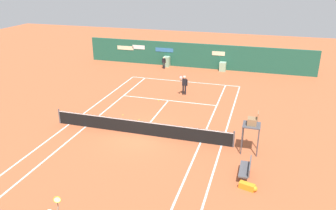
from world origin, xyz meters
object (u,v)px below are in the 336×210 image
Objects in this scene: umpire_chair at (252,125)px; tennis_ball_mid_court at (159,101)px; player_bench at (246,168)px; ball_kid_centre_post at (164,62)px; tennis_ball_by_sideline at (139,120)px; tennis_ball_near_service_line at (123,115)px; equipment_bag at (249,187)px; player_on_baseline at (184,84)px.

umpire_chair is 10.09m from tennis_ball_mid_court.
ball_kid_centre_post is at bearing 28.87° from player_bench.
umpire_chair is 37.58× the size of tennis_ball_by_sideline.
tennis_ball_near_service_line is (-1.46, 0.46, 0.00)m from tennis_ball_by_sideline.
equipment_bag is 0.49× the size of player_on_baseline.
umpire_chair is at bearing -16.52° from tennis_ball_near_service_line.
player_bench is 21.11m from ball_kid_centre_post.
ball_kid_centre_post is at bearing 118.00° from equipment_bag.
ball_kid_centre_post is at bearing 104.86° from tennis_ball_mid_court.
tennis_ball_by_sideline is at bearing 66.60° from player_on_baseline.
umpire_chair is 1.36× the size of player_on_baseline.
umpire_chair is 1.95× the size of ball_kid_centre_post.
player_bench is 0.84× the size of player_on_baseline.
tennis_ball_near_service_line is at bearing 145.48° from equipment_bag.
player_on_baseline reaches higher than equipment_bag.
umpire_chair is 2.79× the size of equipment_bag.
equipment_bag is (0.22, -1.10, -0.35)m from player_bench.
player_bench is 23.04× the size of tennis_ball_near_service_line.
player_on_baseline is 6.43m from tennis_ball_by_sideline.
umpire_chair is at bearing -16.33° from tennis_ball_by_sideline.
player_bench is at bearing 179.96° from umpire_chair.
player_bench is 11.85m from tennis_ball_mid_court.
umpire_chair is 37.58× the size of tennis_ball_mid_court.
tennis_ball_by_sideline is (-0.17, -4.02, 0.00)m from tennis_ball_mid_court.
player_bench reaches higher than tennis_ball_by_sideline.
player_bench is at bearing -49.58° from tennis_ball_mid_court.
umpire_chair is 8.36m from tennis_ball_by_sideline.
tennis_ball_near_service_line is (0.88, -13.02, -0.72)m from ball_kid_centre_post.
ball_kid_centre_post is at bearing -67.98° from player_on_baseline.
equipment_bag is 13.75m from player_on_baseline.
umpire_chair is at bearing -39.45° from tennis_ball_mid_court.
tennis_ball_mid_court and tennis_ball_near_service_line have the same top height.
ball_kid_centre_post reaches higher than tennis_ball_mid_court.
tennis_ball_by_sideline is (-7.85, 2.30, -1.71)m from umpire_chair.
umpire_chair reaches higher than ball_kid_centre_post.
tennis_ball_mid_court is at bearing 65.36° from tennis_ball_near_service_line.
player_on_baseline is 27.53× the size of tennis_ball_by_sideline.
tennis_ball_mid_court and tennis_ball_by_sideline have the same top height.
equipment_bag is at bearing 110.17° from player_on_baseline.
tennis_ball_mid_court is (-7.68, 9.02, -0.48)m from player_bench.
tennis_ball_near_service_line is (-9.53, 6.56, -0.13)m from equipment_bag.
player_on_baseline is at bearing 52.29° from tennis_ball_mid_court.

